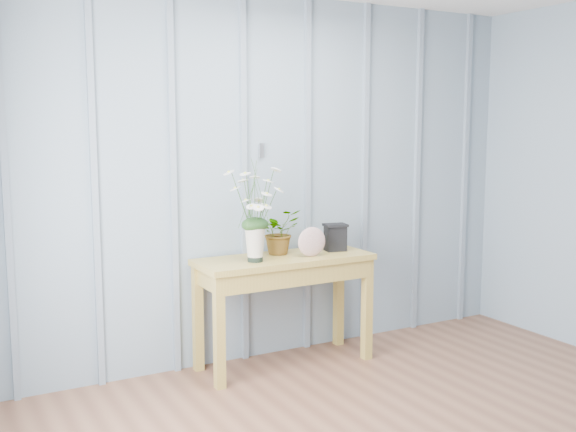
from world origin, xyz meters
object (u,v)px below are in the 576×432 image
carved_box (335,237)px  daisy_vase (255,201)px  felt_disc_vessel (312,242)px  sideboard (284,273)px

carved_box → daisy_vase: bearing=-174.1°
daisy_vase → felt_disc_vessel: bearing=-4.6°
sideboard → felt_disc_vessel: 0.28m
sideboard → daisy_vase: daisy_vase is taller
sideboard → carved_box: bearing=1.6°
sideboard → felt_disc_vessel: (0.16, -0.09, 0.21)m
felt_disc_vessel → carved_box: bearing=27.6°
daisy_vase → felt_disc_vessel: daisy_vase is taller
sideboard → daisy_vase: bearing=-167.1°
sideboard → carved_box: (0.41, 0.01, 0.21)m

